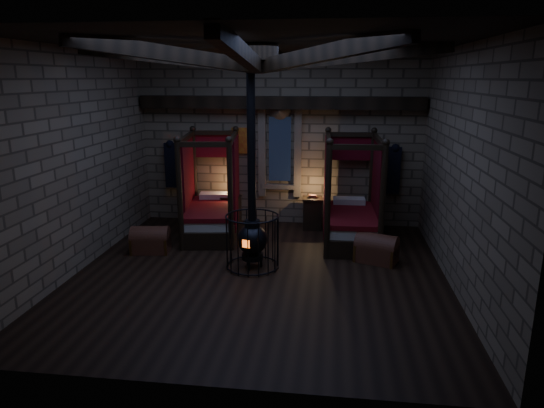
# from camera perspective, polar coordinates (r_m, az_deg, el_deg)

# --- Properties ---
(room) EXTENTS (7.02, 7.02, 4.29)m
(room) POSITION_cam_1_polar(r_m,az_deg,el_deg) (8.69, -1.54, 15.34)
(room) COLOR black
(room) RESTS_ON ground
(bed_left) EXTENTS (1.48, 2.39, 2.36)m
(bed_left) POSITION_cam_1_polar(r_m,az_deg,el_deg) (11.62, -7.07, -0.70)
(bed_left) COLOR black
(bed_left) RESTS_ON ground
(bed_right) EXTENTS (1.26, 2.31, 2.38)m
(bed_right) POSITION_cam_1_polar(r_m,az_deg,el_deg) (11.14, 9.20, -1.43)
(bed_right) COLOR black
(bed_right) RESTS_ON ground
(trunk_left) EXTENTS (0.85, 0.60, 0.58)m
(trunk_left) POSITION_cam_1_polar(r_m,az_deg,el_deg) (10.73, -14.11, -4.17)
(trunk_left) COLOR #592C1C
(trunk_left) RESTS_ON ground
(trunk_right) EXTENTS (0.94, 0.78, 0.60)m
(trunk_right) POSITION_cam_1_polar(r_m,az_deg,el_deg) (10.09, 12.19, -5.22)
(trunk_right) COLOR #592C1C
(trunk_right) RESTS_ON ground
(nightstand_left) EXTENTS (0.49, 0.47, 0.91)m
(nightstand_left) POSITION_cam_1_polar(r_m,az_deg,el_deg) (12.30, -4.78, -0.72)
(nightstand_left) COLOR black
(nightstand_left) RESTS_ON ground
(nightstand_right) EXTENTS (0.53, 0.51, 0.86)m
(nightstand_right) POSITION_cam_1_polar(r_m,az_deg,el_deg) (11.97, 4.76, -1.06)
(nightstand_right) COLOR black
(nightstand_right) RESTS_ON ground
(stove) EXTENTS (1.05, 1.05, 4.05)m
(stove) POSITION_cam_1_polar(r_m,az_deg,el_deg) (9.46, -2.33, -3.86)
(stove) COLOR black
(stove) RESTS_ON ground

